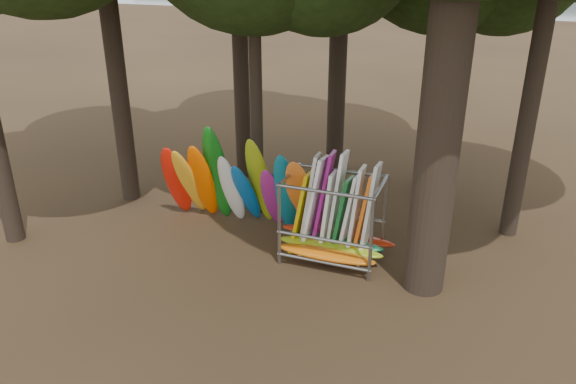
% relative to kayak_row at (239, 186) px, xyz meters
% --- Properties ---
extents(ground, '(120.00, 120.00, 0.00)m').
position_rel_kayak_row_xyz_m(ground, '(1.52, -1.55, -1.31)').
color(ground, '#47331E').
rests_on(ground, ground).
extents(lake, '(160.00, 160.00, 0.00)m').
position_rel_kayak_row_xyz_m(lake, '(1.52, 58.45, -1.31)').
color(lake, gray).
rests_on(lake, ground).
extents(kayak_row, '(4.91, 2.13, 3.28)m').
position_rel_kayak_row_xyz_m(kayak_row, '(0.00, 0.00, 0.00)').
color(kayak_row, red).
rests_on(kayak_row, ground).
extents(storage_rack, '(3.20, 1.64, 2.91)m').
position_rel_kayak_row_xyz_m(storage_rack, '(3.06, -0.76, -0.24)').
color(storage_rack, gray).
rests_on(storage_rack, ground).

